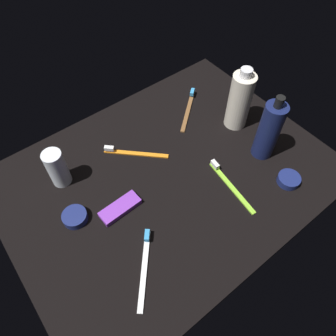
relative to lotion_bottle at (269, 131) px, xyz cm
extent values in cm
cube|color=black|center=(-25.29, 9.92, -9.41)|extent=(84.00, 64.00, 1.20)
cylinder|color=#161E4C|center=(0.00, 0.00, -0.24)|extent=(5.71, 5.71, 17.14)
cylinder|color=black|center=(0.00, 0.00, 9.74)|extent=(2.20, 2.20, 2.80)
cylinder|color=silver|center=(2.22, 12.67, -0.29)|extent=(6.44, 6.44, 17.04)
cylinder|color=silver|center=(2.22, 12.67, 9.33)|extent=(3.20, 3.20, 2.20)
cylinder|color=silver|center=(-48.19, 25.50, -3.38)|extent=(4.87, 4.87, 10.86)
cube|color=white|center=(-45.08, -6.98, -8.36)|extent=(12.72, 14.37, 0.90)
cube|color=#338CCC|center=(-40.16, -1.32, -7.31)|extent=(2.54, 2.68, 1.20)
cube|color=#8CD133|center=(-14.88, -3.41, -8.36)|extent=(3.40, 18.01, 0.90)
cube|color=white|center=(-13.96, 4.04, -7.31)|extent=(1.41, 2.72, 1.20)
cube|color=orange|center=(-27.96, 20.88, -8.36)|extent=(13.71, 13.45, 0.90)
cube|color=white|center=(-33.32, 26.13, -7.31)|extent=(2.63, 2.60, 1.20)
cube|color=brown|center=(-5.74, 24.98, -8.36)|extent=(14.64, 12.39, 0.90)
cube|color=#338CCC|center=(0.04, 29.76, -7.31)|extent=(2.71, 2.50, 1.20)
cube|color=purple|center=(-40.99, 8.87, -8.06)|extent=(10.56, 4.42, 1.50)
cylinder|color=navy|center=(-50.91, 13.31, -7.76)|extent=(5.97, 5.97, 2.10)
cylinder|color=navy|center=(-1.97, -11.11, -7.81)|extent=(5.83, 5.83, 1.99)
camera|label=1|loc=(-55.42, -28.70, 61.10)|focal=34.35mm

